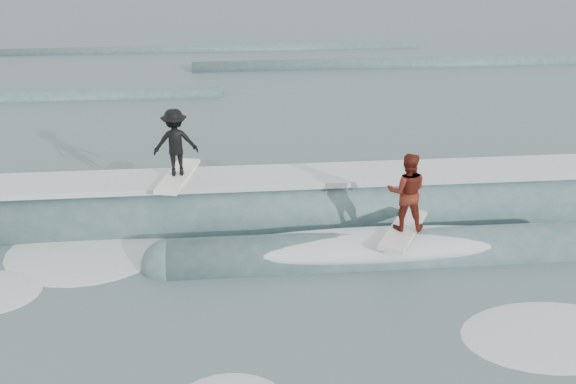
{
  "coord_description": "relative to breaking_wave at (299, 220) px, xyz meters",
  "views": [
    {
      "loc": [
        -1.18,
        -11.04,
        7.3
      ],
      "look_at": [
        0.0,
        2.21,
        1.1
      ],
      "focal_mm": 40.0,
      "sensor_mm": 36.0,
      "label": 1
    }
  ],
  "objects": [
    {
      "name": "ground",
      "position": [
        -0.32,
        -2.82,
        -0.04
      ],
      "size": [
        160.0,
        160.0,
        0.0
      ],
      "primitive_type": "plane",
      "color": "#40555D",
      "rests_on": "ground"
    },
    {
      "name": "breaking_wave",
      "position": [
        0.0,
        0.0,
        0.0
      ],
      "size": [
        23.6,
        3.83,
        2.1
      ],
      "color": "#345857",
      "rests_on": "ground"
    },
    {
      "name": "surfer_black",
      "position": [
        -2.88,
        0.39,
        1.9
      ],
      "size": [
        1.1,
        2.07,
        1.71
      ],
      "color": "white",
      "rests_on": "ground"
    },
    {
      "name": "surfer_red",
      "position": [
        2.1,
        -1.81,
        1.43
      ],
      "size": [
        1.49,
        2.0,
        1.84
      ],
      "color": "silver",
      "rests_on": "ground"
    },
    {
      "name": "whitewater",
      "position": [
        -2.22,
        -3.04,
        -0.04
      ],
      "size": [
        13.41,
        7.07,
        0.1
      ],
      "color": "silver",
      "rests_on": "ground"
    },
    {
      "name": "far_swells",
      "position": [
        -1.59,
        14.84,
        -0.04
      ],
      "size": [
        42.63,
        8.65,
        0.8
      ],
      "color": "#345857",
      "rests_on": "ground"
    }
  ]
}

